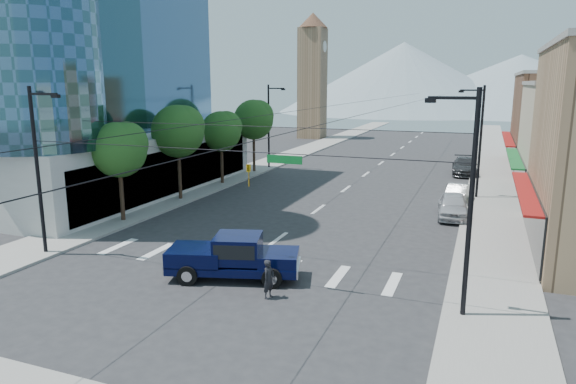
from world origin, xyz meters
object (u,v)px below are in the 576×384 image
at_px(parked_car_far, 465,166).
at_px(parked_car_mid, 457,194).
at_px(parked_car_near, 453,206).
at_px(pedestrian, 269,279).
at_px(pickup_truck, 233,256).

bearing_deg(parked_car_far, parked_car_mid, -93.70).
height_order(parked_car_mid, parked_car_far, parked_car_far).
bearing_deg(parked_car_near, parked_car_mid, 85.53).
bearing_deg(pedestrian, parked_car_mid, -3.99).
bearing_deg(pedestrian, pickup_truck, 71.01).
relative_size(pickup_truck, pedestrian, 3.84).
bearing_deg(pickup_truck, parked_car_mid, 50.08).
height_order(pickup_truck, parked_car_far, pickup_truck).
bearing_deg(pickup_truck, parked_car_near, 43.68).
relative_size(pedestrian, parked_car_far, 0.29).
xyz_separation_m(parked_car_mid, parked_car_far, (0.00, 13.35, 0.16)).
distance_m(pickup_truck, parked_car_far, 35.11).
bearing_deg(parked_car_far, parked_car_near, -93.70).
height_order(pickup_truck, pedestrian, pickup_truck).
height_order(pedestrian, parked_car_mid, pedestrian).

